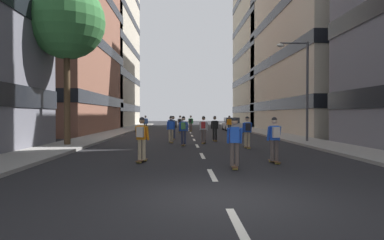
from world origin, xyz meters
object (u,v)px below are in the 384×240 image
object	(u,v)px
skater_13	(247,130)
skater_8	(183,129)
skater_7	(229,124)
skater_12	(275,137)
parked_car_near	(231,124)
skater_11	(171,128)
skater_5	(173,126)
streetlamp_right	(302,80)
skater_1	(142,136)
skater_9	(204,128)
skater_2	(191,122)
skater_0	(171,125)
skater_10	(235,140)
street_tree_near	(67,22)
skater_4	(145,122)
skater_3	(215,127)
skater_6	(180,123)

from	to	relation	value
skater_13	skater_8	bearing A→B (deg)	153.71
skater_7	skater_12	xyz separation A→B (m)	(-1.03, -19.91, 0.03)
parked_car_near	skater_12	world-z (taller)	skater_12
skater_11	skater_5	bearing A→B (deg)	88.61
streetlamp_right	skater_8	size ratio (longest dim) A/B	3.65
skater_1	skater_9	bearing A→B (deg)	70.98
skater_1	skater_8	size ratio (longest dim) A/B	1.00
skater_2	skater_8	distance (m)	17.93
skater_0	skater_5	size ratio (longest dim) A/B	1.00
skater_1	skater_2	distance (m)	25.28
skater_0	skater_10	size ratio (longest dim) A/B	1.00
street_tree_near	skater_7	size ratio (longest dim) A/B	5.26
street_tree_near	skater_0	xyz separation A→B (m)	(5.78, 8.27, -6.24)
skater_4	skater_9	xyz separation A→B (m)	(5.33, -15.83, 0.00)
streetlamp_right	skater_11	distance (m)	9.15
skater_3	parked_car_near	bearing A→B (deg)	77.93
parked_car_near	skater_3	bearing A→B (deg)	-102.07
streetlamp_right	skater_13	xyz separation A→B (m)	(-4.24, -3.44, -3.12)
streetlamp_right	skater_8	distance (m)	8.54
skater_11	skater_9	bearing A→B (deg)	-19.34
skater_12	skater_10	bearing A→B (deg)	-144.63
skater_1	skater_8	world-z (taller)	same
skater_0	skater_11	bearing A→B (deg)	-88.27
skater_9	skater_11	distance (m)	2.24
skater_8	skater_7	bearing A→B (deg)	69.88
parked_car_near	skater_2	bearing A→B (deg)	-152.09
skater_4	skater_5	bearing A→B (deg)	-74.67
skater_7	skater_12	bearing A→B (deg)	-92.97
skater_7	skater_13	world-z (taller)	same
skater_0	skater_6	bearing A→B (deg)	84.68
skater_0	skater_9	world-z (taller)	same
skater_1	skater_7	xyz separation A→B (m)	(6.16, 19.45, -0.03)
parked_car_near	skater_10	bearing A→B (deg)	-98.05
skater_1	skater_11	size ratio (longest dim) A/B	1.00
street_tree_near	skater_10	xyz separation A→B (m)	(8.47, -8.46, -6.27)
parked_car_near	skater_1	size ratio (longest dim) A/B	2.47
street_tree_near	skater_3	bearing A→B (deg)	23.46
skater_3	skater_6	distance (m)	12.44
skater_2	skater_6	distance (m)	2.58
streetlamp_right	skater_10	xyz separation A→B (m)	(-6.06, -10.62, -3.15)
street_tree_near	skater_11	xyz separation A→B (m)	(5.95, 2.64, -6.27)
street_tree_near	skater_6	distance (m)	18.44
skater_7	skater_13	bearing A→B (deg)	-93.88
skater_7	skater_12	distance (m)	19.94
streetlamp_right	skater_0	world-z (taller)	streetlamp_right
skater_13	skater_11	bearing A→B (deg)	138.01
parked_car_near	skater_5	world-z (taller)	skater_5
skater_6	skater_7	bearing A→B (deg)	-35.72
skater_4	skater_13	distance (m)	20.45
skater_6	skater_13	distance (m)	17.76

